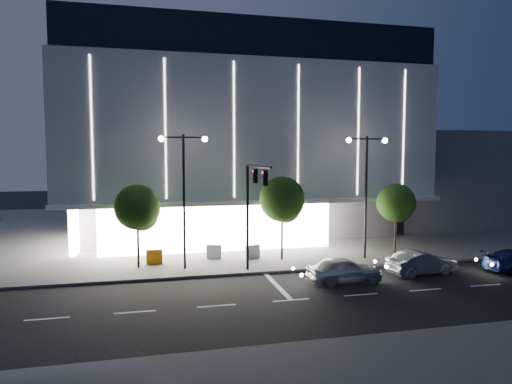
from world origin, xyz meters
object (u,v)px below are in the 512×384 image
object	(u,v)px
tree_left	(138,210)
car_lead	(344,270)
traffic_mast	(252,198)
street_lamp_west	(184,181)
street_lamp_east	(366,179)
barrier_c	(154,257)
barrier_d	(253,252)
barrier_b	(214,252)
tree_mid	(282,202)
car_second	(421,263)
tree_right	(396,205)

from	to	relation	value
tree_left	car_lead	xyz separation A→B (m)	(12.08, -6.06, -3.26)
traffic_mast	street_lamp_west	world-z (taller)	street_lamp_west
tree_left	street_lamp_east	bearing A→B (deg)	-3.65
traffic_mast	barrier_c	bearing A→B (deg)	143.61
barrier_d	barrier_b	bearing A→B (deg)	148.45
street_lamp_west	barrier_c	distance (m)	5.91
street_lamp_west	car_lead	xyz separation A→B (m)	(9.11, -5.04, -5.18)
street_lamp_east	tree_mid	world-z (taller)	street_lamp_east
barrier_c	car_lead	bearing A→B (deg)	-27.48
street_lamp_east	car_lead	world-z (taller)	street_lamp_east
street_lamp_east	car_second	distance (m)	7.03
tree_mid	barrier_b	size ratio (longest dim) A/B	5.59
street_lamp_east	car_second	xyz separation A→B (m)	(1.75, -4.40, -5.20)
tree_left	car_lead	world-z (taller)	tree_left
barrier_b	tree_right	bearing A→B (deg)	12.58
car_second	barrier_c	bearing A→B (deg)	62.87
tree_mid	tree_right	size ratio (longest dim) A/B	1.12
street_lamp_east	barrier_c	size ratio (longest dim) A/B	8.18
street_lamp_west	car_second	xyz separation A→B (m)	(14.75, -4.40, -5.20)
tree_right	barrier_b	xyz separation A→B (m)	(-13.73, 1.44, -3.23)
street_lamp_west	tree_left	distance (m)	3.69
street_lamp_west	barrier_d	distance (m)	7.49
tree_right	car_second	bearing A→B (deg)	-103.26
barrier_c	tree_left	bearing A→B (deg)	-141.58
street_lamp_west	car_lead	world-z (taller)	street_lamp_west
traffic_mast	street_lamp_west	distance (m)	4.89
street_lamp_east	barrier_b	bearing A→B (deg)	167.06
tree_left	tree_mid	distance (m)	10.00
tree_left	barrier_b	world-z (taller)	tree_left
car_lead	barrier_b	distance (m)	10.13
tree_mid	car_lead	size ratio (longest dim) A/B	1.35
barrier_b	barrier_d	bearing A→B (deg)	3.45
tree_left	barrier_b	bearing A→B (deg)	15.29
street_lamp_west	street_lamp_east	xyz separation A→B (m)	(13.00, 0.00, 0.00)
car_second	barrier_b	world-z (taller)	car_second
tree_left	car_lead	size ratio (longest dim) A/B	1.26
traffic_mast	tree_left	xyz separation A→B (m)	(-6.97, 3.68, -0.99)
tree_left	street_lamp_west	bearing A→B (deg)	-18.94
barrier_d	car_second	bearing A→B (deg)	-48.56
street_lamp_west	tree_mid	size ratio (longest dim) A/B	1.46
traffic_mast	tree_right	size ratio (longest dim) A/B	1.28
tree_mid	barrier_d	bearing A→B (deg)	160.73
traffic_mast	car_second	xyz separation A→B (m)	(10.75, -1.73, -4.28)
car_second	barrier_b	size ratio (longest dim) A/B	4.15
street_lamp_west	car_lead	bearing A→B (deg)	-28.93
street_lamp_west	tree_mid	world-z (taller)	street_lamp_west
tree_left	barrier_b	xyz separation A→B (m)	(5.27, 1.44, -3.38)
street_lamp_east	traffic_mast	bearing A→B (deg)	-163.52
tree_right	barrier_b	bearing A→B (deg)	174.01
tree_left	car_lead	distance (m)	13.90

